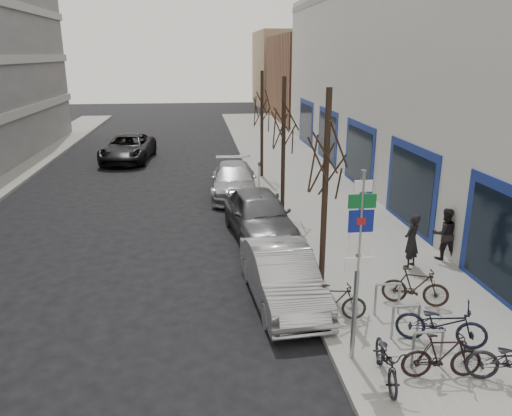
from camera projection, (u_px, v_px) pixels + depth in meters
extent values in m
plane|color=black|center=(239.00, 371.00, 10.32)|extent=(120.00, 120.00, 0.00)
cube|color=slate|center=(328.00, 213.00, 20.28)|extent=(5.00, 70.00, 0.15)
cube|color=brown|center=(337.00, 79.00, 48.53)|extent=(12.00, 14.00, 8.00)
cube|color=#937A5B|center=(309.00, 69.00, 62.68)|extent=(13.00, 12.00, 9.00)
cylinder|color=gray|center=(357.00, 273.00, 9.96)|extent=(0.10, 0.10, 4.20)
cube|color=white|center=(363.00, 186.00, 9.40)|extent=(0.35, 0.03, 0.22)
cube|color=#0C5926|center=(362.00, 201.00, 9.49)|extent=(0.55, 0.03, 0.28)
cube|color=navy|center=(361.00, 221.00, 9.61)|extent=(0.50, 0.03, 0.45)
cube|color=maroon|center=(361.00, 221.00, 9.60)|extent=(0.18, 0.02, 0.14)
cube|color=white|center=(360.00, 243.00, 9.74)|extent=(0.45, 0.03, 0.45)
cube|color=white|center=(358.00, 264.00, 9.87)|extent=(0.55, 0.03, 0.28)
cylinder|color=gray|center=(413.00, 351.00, 10.07)|extent=(0.06, 0.06, 0.80)
cylinder|color=gray|center=(441.00, 349.00, 10.13)|extent=(0.06, 0.06, 0.80)
cylinder|color=gray|center=(429.00, 332.00, 9.98)|extent=(0.60, 0.06, 0.06)
cylinder|color=gray|center=(392.00, 323.00, 11.11)|extent=(0.06, 0.06, 0.80)
cylinder|color=gray|center=(418.00, 321.00, 11.18)|extent=(0.06, 0.06, 0.80)
cylinder|color=gray|center=(407.00, 306.00, 11.03)|extent=(0.60, 0.06, 0.06)
cylinder|color=gray|center=(375.00, 300.00, 12.16)|extent=(0.06, 0.06, 0.80)
cylinder|color=gray|center=(399.00, 298.00, 12.22)|extent=(0.06, 0.06, 0.80)
cylinder|color=gray|center=(389.00, 284.00, 12.07)|extent=(0.60, 0.06, 0.06)
cylinder|color=black|center=(325.00, 194.00, 13.11)|extent=(0.16, 0.16, 5.50)
cylinder|color=black|center=(283.00, 149.00, 19.28)|extent=(0.16, 0.16, 5.50)
cylinder|color=black|center=(262.00, 126.00, 25.45)|extent=(0.16, 0.16, 5.50)
cylinder|color=gray|center=(310.00, 274.00, 13.19)|extent=(0.05, 0.05, 1.10)
cube|color=#3F3F44|center=(311.00, 252.00, 13.01)|extent=(0.10, 0.08, 0.18)
cylinder|color=gray|center=(277.00, 212.00, 18.41)|extent=(0.05, 0.05, 1.10)
cube|color=#3F3F44|center=(277.00, 196.00, 18.23)|extent=(0.10, 0.08, 0.18)
cylinder|color=gray|center=(259.00, 177.00, 23.63)|extent=(0.05, 0.05, 1.10)
cube|color=#3F3F44|center=(259.00, 164.00, 23.45)|extent=(0.10, 0.08, 0.18)
imported|color=black|center=(387.00, 357.00, 9.67)|extent=(0.71, 1.72, 1.02)
imported|color=black|center=(442.00, 355.00, 9.75)|extent=(1.65, 0.61, 0.98)
imported|color=black|center=(442.00, 320.00, 10.87)|extent=(2.00, 1.35, 1.18)
imported|color=black|center=(334.00, 301.00, 11.91)|extent=(1.61, 0.69, 0.95)
imported|color=black|center=(415.00, 286.00, 12.62)|extent=(1.73, 1.09, 1.01)
imported|color=#ADAEB3|center=(282.00, 276.00, 13.02)|extent=(1.90, 4.55, 1.46)
imported|color=#4E4D53|center=(259.00, 214.00, 17.71)|extent=(2.50, 5.12, 1.68)
imported|color=#9A9A9F|center=(234.00, 180.00, 22.92)|extent=(2.35, 5.14, 1.46)
imported|color=black|center=(128.00, 148.00, 30.39)|extent=(3.16, 5.99, 1.61)
imported|color=black|center=(412.00, 241.00, 14.79)|extent=(0.72, 0.69, 1.66)
imported|color=black|center=(445.00, 233.00, 15.38)|extent=(0.65, 0.47, 1.67)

